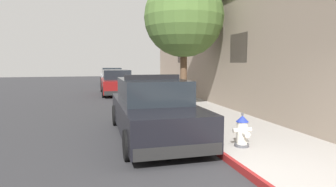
% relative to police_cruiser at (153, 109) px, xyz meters
% --- Properties ---
extents(ground_plane, '(31.85, 60.00, 0.20)m').
position_rel_police_cruiser_xyz_m(ground_plane, '(-3.56, 6.49, -0.84)').
color(ground_plane, '#2B2B2D').
extents(sidewalk_pavement, '(2.72, 60.00, 0.14)m').
position_rel_police_cruiser_xyz_m(sidewalk_pavement, '(2.44, 6.49, -0.67)').
color(sidewalk_pavement, gray).
rests_on(sidewalk_pavement, ground).
extents(curb_painted_edge, '(0.08, 60.00, 0.14)m').
position_rel_police_cruiser_xyz_m(curb_painted_edge, '(1.04, 6.49, -0.67)').
color(curb_painted_edge, maroon).
rests_on(curb_painted_edge, ground).
extents(storefront_building, '(7.45, 26.12, 5.01)m').
position_rel_police_cruiser_xyz_m(storefront_building, '(7.40, 2.33, 1.77)').
color(storefront_building, gray).
rests_on(storefront_building, ground).
extents(police_cruiser, '(1.94, 4.84, 1.68)m').
position_rel_police_cruiser_xyz_m(police_cruiser, '(0.00, 0.00, 0.00)').
color(police_cruiser, black).
rests_on(police_cruiser, ground).
extents(parked_car_silver_ahead, '(1.94, 4.84, 1.56)m').
position_rel_police_cruiser_xyz_m(parked_car_silver_ahead, '(-0.12, 10.88, -0.00)').
color(parked_car_silver_ahead, maroon).
rests_on(parked_car_silver_ahead, ground).
extents(parked_car_dark_far, '(1.94, 4.84, 1.56)m').
position_rel_police_cruiser_xyz_m(parked_car_dark_far, '(0.06, 18.90, -0.00)').
color(parked_car_dark_far, '#B2B5BA').
rests_on(parked_car_dark_far, ground).
extents(fire_hydrant, '(0.44, 0.40, 0.76)m').
position_rel_police_cruiser_xyz_m(fire_hydrant, '(1.63, -1.90, -0.25)').
color(fire_hydrant, '#4C4C51').
rests_on(fire_hydrant, sidewalk_pavement).
extents(street_tree, '(3.22, 3.22, 5.31)m').
position_rel_police_cruiser_xyz_m(street_tree, '(2.06, 3.68, 3.08)').
color(street_tree, brown).
rests_on(street_tree, sidewalk_pavement).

